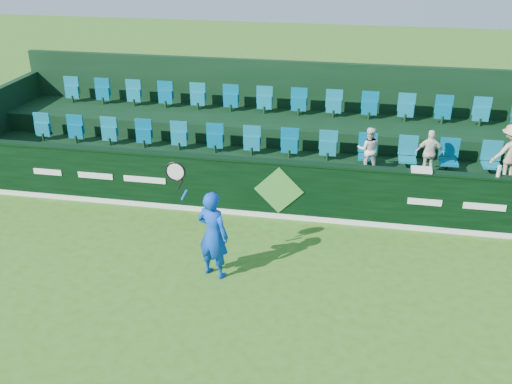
% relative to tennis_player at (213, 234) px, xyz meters
% --- Properties ---
extents(ground, '(60.00, 60.00, 0.00)m').
position_rel_tennis_player_xyz_m(ground, '(0.87, -1.48, -0.88)').
color(ground, '#326818').
rests_on(ground, ground).
extents(sponsor_hoarding, '(16.00, 0.25, 1.35)m').
position_rel_tennis_player_xyz_m(sponsor_hoarding, '(0.87, 2.52, -0.21)').
color(sponsor_hoarding, black).
rests_on(sponsor_hoarding, ground).
extents(stand_tier_front, '(16.00, 2.00, 0.80)m').
position_rel_tennis_player_xyz_m(stand_tier_front, '(0.87, 3.62, -0.48)').
color(stand_tier_front, black).
rests_on(stand_tier_front, ground).
extents(stand_tier_back, '(16.00, 1.80, 1.30)m').
position_rel_tennis_player_xyz_m(stand_tier_back, '(0.87, 5.52, -0.23)').
color(stand_tier_back, black).
rests_on(stand_tier_back, ground).
extents(stand_rear, '(16.00, 4.10, 2.60)m').
position_rel_tennis_player_xyz_m(stand_rear, '(0.87, 5.97, 0.34)').
color(stand_rear, black).
rests_on(stand_rear, ground).
extents(seat_row_front, '(13.50, 0.50, 0.60)m').
position_rel_tennis_player_xyz_m(seat_row_front, '(0.87, 4.02, 0.22)').
color(seat_row_front, '#0D6F88').
rests_on(seat_row_front, stand_tier_front).
extents(seat_row_back, '(13.50, 0.50, 0.60)m').
position_rel_tennis_player_xyz_m(seat_row_back, '(0.87, 5.82, 0.72)').
color(seat_row_back, '#0D6F88').
rests_on(seat_row_back, stand_tier_back).
extents(tennis_player, '(1.23, 0.60, 2.37)m').
position_rel_tennis_player_xyz_m(tennis_player, '(0.00, 0.00, 0.00)').
color(tennis_player, '#0B3DC0').
rests_on(tennis_player, ground).
extents(spectator_left, '(0.54, 0.44, 1.05)m').
position_rel_tennis_player_xyz_m(spectator_left, '(2.74, 3.64, 0.44)').
color(spectator_left, silver).
rests_on(spectator_left, stand_tier_front).
extents(spectator_middle, '(0.63, 0.27, 1.07)m').
position_rel_tennis_player_xyz_m(spectator_middle, '(4.10, 3.64, 0.45)').
color(spectator_middle, white).
rests_on(spectator_middle, stand_tier_front).
extents(spectator_right, '(0.97, 0.76, 1.31)m').
position_rel_tennis_player_xyz_m(spectator_right, '(5.78, 3.64, 0.57)').
color(spectator_right, tan).
rests_on(spectator_right, stand_tier_front).
extents(towel, '(0.41, 0.27, 0.06)m').
position_rel_tennis_player_xyz_m(towel, '(3.83, 2.52, 0.50)').
color(towel, silver).
rests_on(towel, sponsor_hoarding).
extents(drinks_bottle, '(0.08, 0.08, 0.24)m').
position_rel_tennis_player_xyz_m(drinks_bottle, '(5.34, 2.52, 0.59)').
color(drinks_bottle, silver).
rests_on(drinks_bottle, sponsor_hoarding).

